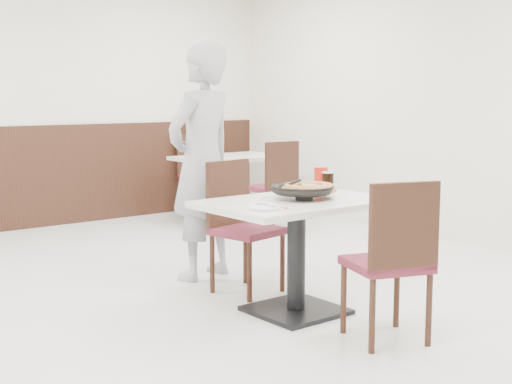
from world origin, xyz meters
TOP-DOWN VIEW (x-y plane):
  - floor at (0.00, 0.00)m, footprint 7.00×7.00m
  - wall_back at (0.00, 3.50)m, footprint 6.00×0.04m
  - wall_right at (3.00, 0.00)m, footprint 0.04×7.00m
  - wainscot_back at (0.00, 3.48)m, footprint 5.90×0.03m
  - main_table at (0.20, -0.54)m, footprint 1.22×0.84m
  - chair_near at (0.25, -1.25)m, footprint 0.54×0.54m
  - chair_far at (0.25, 0.05)m, footprint 0.49×0.49m
  - trivet at (0.23, -0.57)m, footprint 0.12×0.12m
  - pizza_pan at (0.25, -0.53)m, footprint 0.37×0.37m
  - pizza at (0.30, -0.54)m, footprint 0.37×0.37m
  - pizza_server at (0.27, -0.56)m, footprint 0.10×0.11m
  - napkin at (-0.17, -0.70)m, footprint 0.17×0.17m
  - side_plate at (-0.20, -0.69)m, footprint 0.19×0.19m
  - fork at (-0.17, -0.71)m, footprint 0.05×0.14m
  - cola_glass at (0.64, -0.37)m, footprint 0.08×0.08m
  - red_cup at (0.68, -0.25)m, footprint 0.10×0.10m
  - diner_person at (0.24, 0.61)m, footprint 0.75×0.58m
  - bg_table_right at (1.87, 2.41)m, footprint 1.29×0.95m
  - bg_chair_right_near at (1.91, 1.78)m, footprint 0.43×0.43m
  - bg_chair_right_far at (1.88, 3.12)m, footprint 0.55×0.55m

SIDE VIEW (x-z plane):
  - floor at x=0.00m, z-range 0.00..0.00m
  - main_table at x=0.20m, z-range 0.00..0.75m
  - bg_table_right at x=1.87m, z-range 0.00..0.75m
  - chair_near at x=0.25m, z-range 0.00..0.95m
  - chair_far at x=0.25m, z-range 0.00..0.95m
  - bg_chair_right_near at x=1.91m, z-range 0.00..0.95m
  - bg_chair_right_far at x=1.88m, z-range 0.00..0.95m
  - wainscot_back at x=0.00m, z-range 0.00..1.10m
  - napkin at x=-0.17m, z-range 0.75..0.75m
  - side_plate at x=-0.20m, z-range 0.75..0.77m
  - trivet at x=0.23m, z-range 0.75..0.79m
  - fork at x=-0.17m, z-range 0.77..0.77m
  - pizza_pan at x=0.25m, z-range 0.79..0.80m
  - pizza at x=0.30m, z-range 0.80..0.82m
  - cola_glass at x=0.64m, z-range 0.75..0.88m
  - red_cup at x=0.68m, z-range 0.75..0.91m
  - pizza_server at x=0.27m, z-range 0.84..0.84m
  - diner_person at x=0.24m, z-range 0.00..1.82m
  - wall_back at x=0.00m, z-range 0.00..2.80m
  - wall_right at x=3.00m, z-range 0.00..2.80m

